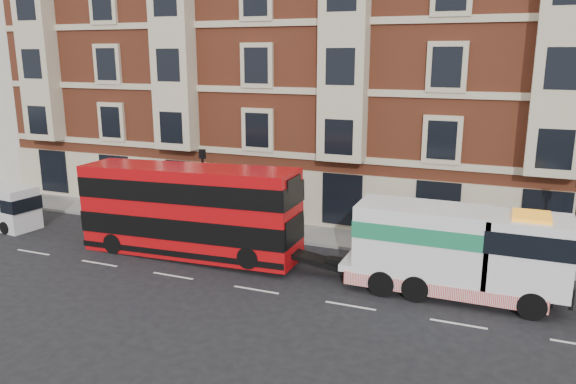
% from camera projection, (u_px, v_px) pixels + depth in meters
% --- Properties ---
extents(ground, '(120.00, 120.00, 0.00)m').
position_uv_depth(ground, '(256.00, 290.00, 23.00)').
color(ground, black).
rests_on(ground, ground).
extents(sidewalk, '(90.00, 3.00, 0.15)m').
position_uv_depth(sidewalk, '(316.00, 235.00, 29.74)').
color(sidewalk, slate).
rests_on(sidewalk, ground).
extents(victorian_terrace, '(45.00, 12.00, 20.40)m').
position_uv_depth(victorian_terrace, '(367.00, 43.00, 33.92)').
color(victorian_terrace, brown).
rests_on(victorian_terrace, ground).
extents(lamp_post_west, '(0.35, 0.15, 4.35)m').
position_uv_depth(lamp_post_west, '(203.00, 183.00, 30.12)').
color(lamp_post_west, black).
rests_on(lamp_post_west, sidewalk).
extents(lamp_post_east, '(0.35, 0.15, 4.35)m').
position_uv_depth(lamp_post_east, '(576.00, 219.00, 23.59)').
color(lamp_post_east, black).
rests_on(lamp_post_east, sidewalk).
extents(double_decker_bus, '(10.72, 2.46, 4.34)m').
position_uv_depth(double_decker_bus, '(188.00, 209.00, 26.37)').
color(double_decker_bus, '#B60A0E').
rests_on(double_decker_bus, ground).
extents(tow_truck, '(8.59, 2.54, 3.58)m').
position_uv_depth(tow_truck, '(453.00, 250.00, 22.09)').
color(tow_truck, white).
rests_on(tow_truck, ground).
extents(box_van, '(4.71, 2.39, 2.34)m').
position_uv_depth(box_van, '(1.00, 206.00, 31.30)').
color(box_van, silver).
rests_on(box_van, ground).
extents(pedestrian, '(0.65, 0.44, 1.73)m').
position_uv_depth(pedestrian, '(211.00, 213.00, 30.47)').
color(pedestrian, '#191A32').
rests_on(pedestrian, sidewalk).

